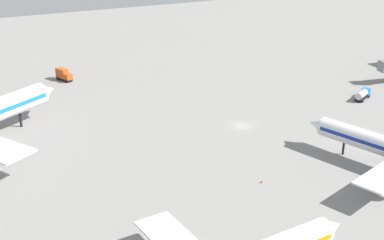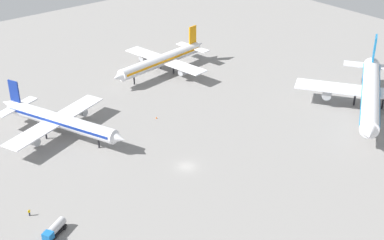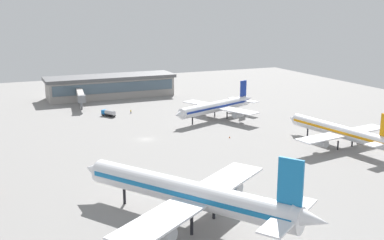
# 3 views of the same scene
# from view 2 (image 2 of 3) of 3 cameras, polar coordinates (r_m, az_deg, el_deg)

# --- Properties ---
(ground) EXTENTS (288.00, 288.00, 0.00)m
(ground) POSITION_cam_2_polar(r_m,az_deg,el_deg) (135.57, -0.59, -4.91)
(ground) COLOR gray
(airplane_at_gate) EXTENTS (40.80, 48.43, 16.83)m
(airplane_at_gate) POSITION_cam_2_polar(r_m,az_deg,el_deg) (167.73, 18.25, 2.74)
(airplane_at_gate) COLOR white
(airplane_at_gate) RESTS_ON ground
(airplane_taxiing) EXTENTS (41.14, 33.93, 13.06)m
(airplane_taxiing) POSITION_cam_2_polar(r_m,az_deg,el_deg) (150.94, -13.77, -0.05)
(airplane_taxiing) COLOR white
(airplane_taxiing) RESTS_ON ground
(airplane_distant) EXTENTS (34.61, 42.79, 13.04)m
(airplane_distant) POSITION_cam_2_polar(r_m,az_deg,el_deg) (187.09, -3.18, 6.30)
(airplane_distant) COLOR white
(airplane_distant) RESTS_ON ground
(fuel_truck) EXTENTS (4.79, 6.41, 2.50)m
(fuel_truck) POSITION_cam_2_polar(r_m,az_deg,el_deg) (117.14, -14.25, -11.10)
(fuel_truck) COLOR black
(fuel_truck) RESTS_ON ground
(ground_crew_worker) EXTENTS (0.42, 0.58, 1.67)m
(ground_crew_worker) POSITION_cam_2_polar(r_m,az_deg,el_deg) (124.15, -16.73, -9.28)
(ground_crew_worker) COLOR #1E2338
(ground_crew_worker) RESTS_ON ground
(safety_cone_near_gate) EXTENTS (0.44, 0.44, 0.60)m
(safety_cone_near_gate) POSITION_cam_2_polar(r_m,az_deg,el_deg) (158.07, -3.76, 0.26)
(safety_cone_near_gate) COLOR #EA590C
(safety_cone_near_gate) RESTS_ON ground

